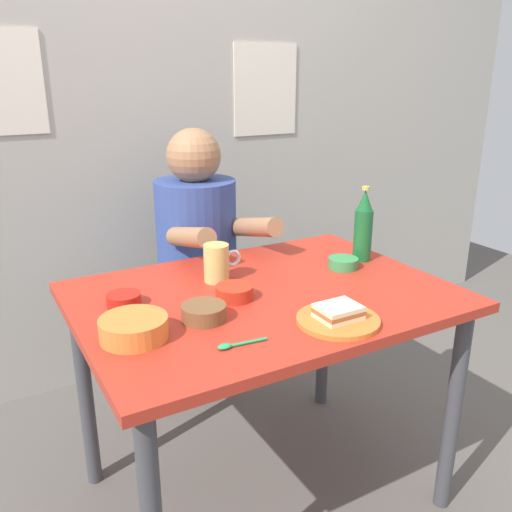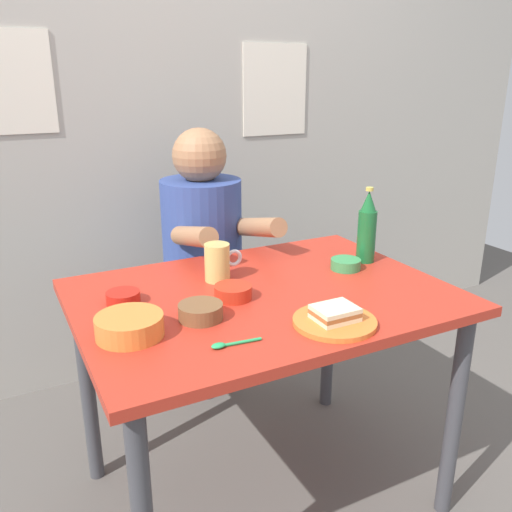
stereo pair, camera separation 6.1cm
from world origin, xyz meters
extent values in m
plane|color=#59544F|center=(0.00, 0.00, 0.00)|extent=(6.00, 6.00, 0.00)
cube|color=#ADA89E|center=(0.00, 1.05, 1.30)|extent=(4.40, 0.08, 2.60)
cube|color=silver|center=(0.59, 1.01, 1.29)|extent=(0.34, 0.01, 0.42)
cube|color=#B72D1E|center=(0.00, 0.00, 0.72)|extent=(1.10, 0.80, 0.03)
cylinder|color=#3F3F44|center=(0.49, -0.34, 0.35)|extent=(0.05, 0.05, 0.71)
cylinder|color=#3F3F44|center=(-0.49, 0.34, 0.35)|extent=(0.05, 0.05, 0.71)
cylinder|color=#3F3F44|center=(0.49, 0.34, 0.35)|extent=(0.05, 0.05, 0.71)
cylinder|color=#4C4C51|center=(0.05, 0.63, 0.21)|extent=(0.08, 0.08, 0.41)
cylinder|color=brown|center=(0.05, 0.63, 0.43)|extent=(0.34, 0.34, 0.04)
cylinder|color=#33478C|center=(0.05, 0.63, 0.71)|extent=(0.32, 0.32, 0.52)
sphere|color=#A0704C|center=(0.05, 0.63, 1.06)|extent=(0.21, 0.21, 0.21)
cylinder|color=#A0704C|center=(-0.08, 0.38, 0.82)|extent=(0.07, 0.31, 0.14)
cylinder|color=#A0704C|center=(0.18, 0.38, 0.82)|extent=(0.07, 0.31, 0.14)
cylinder|color=orange|center=(0.06, -0.28, 0.75)|extent=(0.22, 0.22, 0.01)
cube|color=beige|center=(0.06, -0.28, 0.76)|extent=(0.11, 0.09, 0.01)
cube|color=#9E592D|center=(0.06, -0.28, 0.77)|extent=(0.11, 0.09, 0.01)
cube|color=beige|center=(0.06, -0.28, 0.78)|extent=(0.11, 0.09, 0.01)
cylinder|color=#D1BC66|center=(-0.08, 0.15, 0.80)|extent=(0.08, 0.08, 0.12)
torus|color=silver|center=(-0.03, 0.15, 0.81)|extent=(0.06, 0.01, 0.06)
cylinder|color=#19602D|center=(0.45, 0.09, 0.83)|extent=(0.06, 0.06, 0.18)
cone|color=#19602D|center=(0.45, 0.09, 0.95)|extent=(0.05, 0.05, 0.07)
cylinder|color=#BFB74C|center=(0.45, 0.09, 1.00)|extent=(0.03, 0.03, 0.01)
cylinder|color=orange|center=(-0.43, -0.10, 0.77)|extent=(0.17, 0.17, 0.05)
cylinder|color=#B25B2D|center=(-0.43, -0.10, 0.78)|extent=(0.14, 0.14, 0.02)
cylinder|color=red|center=(-0.10, 0.00, 0.76)|extent=(0.11, 0.11, 0.04)
cylinder|color=#A33521|center=(-0.10, 0.00, 0.77)|extent=(0.09, 0.09, 0.02)
cylinder|color=#B21E14|center=(-0.39, 0.11, 0.76)|extent=(0.10, 0.10, 0.03)
cylinder|color=maroon|center=(-0.39, 0.11, 0.76)|extent=(0.08, 0.08, 0.02)
cylinder|color=brown|center=(-0.24, -0.08, 0.76)|extent=(0.12, 0.12, 0.04)
cylinder|color=brown|center=(-0.24, -0.08, 0.77)|extent=(0.10, 0.10, 0.02)
cylinder|color=#388C4C|center=(0.34, 0.05, 0.76)|extent=(0.10, 0.10, 0.03)
cylinder|color=#5B643A|center=(0.34, 0.05, 0.77)|extent=(0.08, 0.08, 0.02)
cylinder|color=#26A559|center=(-0.20, -0.26, 0.74)|extent=(0.11, 0.02, 0.01)
ellipsoid|color=#26A559|center=(-0.26, -0.26, 0.75)|extent=(0.04, 0.02, 0.01)
camera|label=1|loc=(-0.75, -1.28, 1.36)|focal=37.65mm
camera|label=2|loc=(-0.70, -1.31, 1.36)|focal=37.65mm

